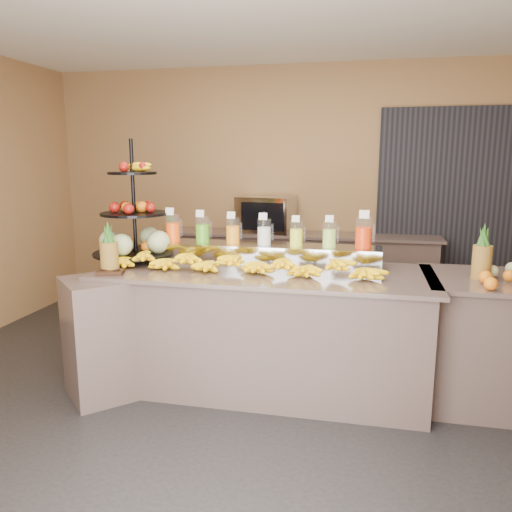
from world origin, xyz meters
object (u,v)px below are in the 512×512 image
(right_fruit_pile, at_px, (509,274))
(banana_heap, at_px, (237,261))
(condiment_caddy, at_px, (110,272))
(pitcher_tray, at_px, (264,254))
(oven_warmer, at_px, (266,214))
(fruit_stand, at_px, (141,230))

(right_fruit_pile, bearing_deg, banana_heap, -179.99)
(banana_heap, relative_size, right_fruit_pile, 4.62)
(banana_heap, height_order, condiment_caddy, banana_heap)
(banana_heap, distance_m, right_fruit_pile, 1.87)
(pitcher_tray, height_order, banana_heap, banana_heap)
(banana_heap, distance_m, oven_warmer, 2.04)
(oven_warmer, bearing_deg, pitcher_tray, -71.75)
(fruit_stand, distance_m, right_fruit_pile, 2.78)
(condiment_caddy, distance_m, right_fruit_pile, 2.77)
(banana_heap, xyz_separation_m, right_fruit_pile, (1.87, 0.00, -0.00))
(fruit_stand, relative_size, right_fruit_pile, 2.21)
(pitcher_tray, height_order, oven_warmer, oven_warmer)
(pitcher_tray, relative_size, right_fruit_pile, 4.13)
(pitcher_tray, distance_m, condiment_caddy, 1.20)
(oven_warmer, bearing_deg, banana_heap, -77.29)
(fruit_stand, distance_m, oven_warmer, 1.90)
(banana_heap, relative_size, condiment_caddy, 11.07)
(condiment_caddy, bearing_deg, right_fruit_pile, 5.93)
(pitcher_tray, bearing_deg, oven_warmer, 100.64)
(right_fruit_pile, relative_size, oven_warmer, 0.73)
(fruit_stand, xyz_separation_m, condiment_caddy, (0.01, -0.55, -0.23))
(condiment_caddy, bearing_deg, pitcher_tray, 32.29)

